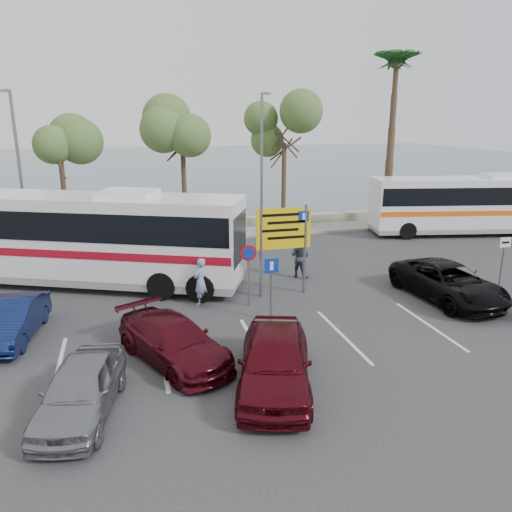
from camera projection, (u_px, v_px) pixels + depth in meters
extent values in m
plane|color=#323234|center=(283.00, 329.00, 16.73)|extent=(120.00, 120.00, 0.00)
cube|color=gray|center=(211.00, 234.00, 29.74)|extent=(44.00, 2.40, 0.15)
cube|color=#ABA288|center=(206.00, 224.00, 31.54)|extent=(48.00, 0.80, 0.60)
plane|color=#45616F|center=(157.00, 165.00, 72.55)|extent=(140.00, 140.00, 0.00)
cylinder|color=#382619|center=(65.00, 197.00, 27.06)|extent=(0.28, 0.28, 5.04)
cylinder|color=#382619|center=(184.00, 187.00, 28.59)|extent=(0.28, 0.28, 5.60)
cylinder|color=#382619|center=(284.00, 187.00, 30.12)|extent=(0.28, 0.28, 5.18)
cylinder|color=#382619|center=(391.00, 145.00, 31.20)|extent=(0.48, 0.48, 10.00)
cylinder|color=slate|center=(20.00, 171.00, 25.79)|extent=(0.16, 0.16, 8.00)
cylinder|color=slate|center=(8.00, 90.00, 24.30)|extent=(0.12, 0.90, 0.12)
cube|color=slate|center=(6.00, 91.00, 23.85)|extent=(0.45, 0.25, 0.12)
cylinder|color=slate|center=(262.00, 165.00, 29.00)|extent=(0.16, 0.16, 8.00)
cylinder|color=slate|center=(264.00, 93.00, 27.51)|extent=(0.12, 0.90, 0.12)
cube|color=slate|center=(267.00, 94.00, 27.06)|extent=(0.45, 0.25, 0.12)
cylinder|color=slate|center=(261.00, 253.00, 19.24)|extent=(0.12, 0.12, 3.60)
cylinder|color=slate|center=(305.00, 250.00, 19.69)|extent=(0.12, 0.12, 3.60)
cube|color=yellow|center=(284.00, 229.00, 19.22)|extent=(2.20, 0.06, 1.60)
cube|color=#0C2699|center=(304.00, 216.00, 19.26)|extent=(0.42, 0.01, 0.42)
cylinder|color=slate|center=(249.00, 278.00, 18.52)|extent=(0.07, 0.07, 2.20)
cylinder|color=#B20C0C|center=(249.00, 253.00, 18.23)|extent=(0.60, 0.03, 0.60)
cylinder|color=slate|center=(271.00, 291.00, 17.13)|extent=(0.07, 0.07, 2.20)
cube|color=#0C2699|center=(271.00, 266.00, 16.86)|extent=(0.50, 0.03, 0.50)
cylinder|color=slate|center=(502.00, 264.00, 20.25)|extent=(0.07, 0.07, 2.20)
cube|color=white|center=(505.00, 242.00, 19.98)|extent=(0.50, 0.03, 0.40)
cube|color=white|center=(86.00, 234.00, 20.58)|extent=(12.97, 7.82, 3.19)
cube|color=black|center=(85.00, 220.00, 20.43)|extent=(12.75, 7.75, 1.14)
cube|color=maroon|center=(87.00, 246.00, 20.72)|extent=(12.87, 7.80, 0.32)
cube|color=gray|center=(89.00, 271.00, 21.01)|extent=(12.84, 7.74, 0.59)
cube|color=white|center=(82.00, 192.00, 20.11)|extent=(2.68, 2.46, 0.26)
cube|color=white|center=(469.00, 202.00, 29.67)|extent=(11.82, 4.66, 2.84)
cube|color=black|center=(470.00, 193.00, 29.54)|extent=(11.60, 4.65, 1.01)
cube|color=#E85F0D|center=(469.00, 210.00, 29.80)|extent=(11.72, 4.66, 0.29)
cube|color=gray|center=(467.00, 225.00, 30.06)|extent=(11.70, 4.61, 0.53)
cube|color=white|center=(472.00, 176.00, 29.26)|extent=(2.19, 1.89, 0.23)
imported|color=gray|center=(80.00, 389.00, 11.77)|extent=(2.37, 4.14, 1.33)
imported|color=#101C4B|center=(12.00, 320.00, 15.84)|extent=(1.89, 4.03, 1.28)
imported|color=#490C16|center=(173.00, 341.00, 14.36)|extent=(3.51, 4.75, 1.28)
imported|color=#4C0A14|center=(275.00, 360.00, 12.92)|extent=(3.15, 4.92, 1.56)
imported|color=black|center=(448.00, 282.00, 19.23)|extent=(2.71, 5.26, 1.42)
imported|color=#7B95B4|center=(201.00, 281.00, 18.70)|extent=(0.77, 0.76, 1.80)
imported|color=#303748|center=(300.00, 257.00, 21.88)|extent=(1.14, 1.14, 1.87)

